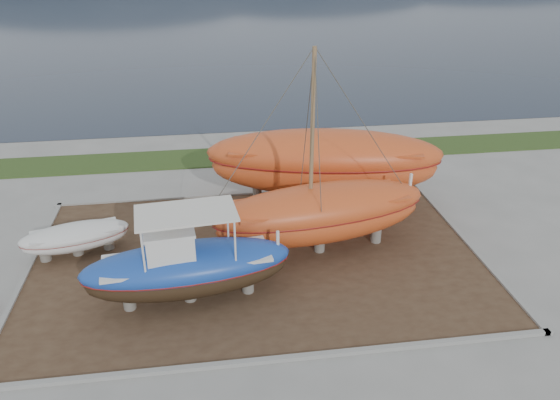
{
  "coord_description": "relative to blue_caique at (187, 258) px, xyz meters",
  "views": [
    {
      "loc": [
        -1.8,
        -15.12,
        12.08
      ],
      "look_at": [
        0.96,
        4.0,
        2.61
      ],
      "focal_mm": 35.0,
      "sensor_mm": 36.0,
      "label": 1
    }
  ],
  "objects": [
    {
      "name": "ground",
      "position": [
        2.71,
        -1.45,
        -1.85
      ],
      "size": [
        140.0,
        140.0,
        0.0
      ],
      "primitive_type": "plane",
      "color": "gray",
      "rests_on": "ground"
    },
    {
      "name": "dirt_patch",
      "position": [
        2.71,
        2.55,
        -1.82
      ],
      "size": [
        18.0,
        12.0,
        0.06
      ],
      "primitive_type": "cube",
      "color": "#422D1E",
      "rests_on": "ground"
    },
    {
      "name": "curb_frame",
      "position": [
        2.71,
        2.55,
        -1.77
      ],
      "size": [
        18.6,
        12.6,
        0.15
      ],
      "primitive_type": null,
      "color": "gray",
      "rests_on": "ground"
    },
    {
      "name": "grass_strip",
      "position": [
        2.71,
        14.05,
        -1.81
      ],
      "size": [
        44.0,
        3.0,
        0.08
      ],
      "primitive_type": "cube",
      "color": "#284219",
      "rests_on": "ground"
    },
    {
      "name": "sea",
      "position": [
        2.71,
        68.55,
        -1.85
      ],
      "size": [
        260.0,
        100.0,
        0.04
      ],
      "primitive_type": null,
      "color": "#1B2536",
      "rests_on": "ground"
    },
    {
      "name": "blue_caique",
      "position": [
        0.0,
        0.0,
        0.0
      ],
      "size": [
        7.61,
        3.05,
        3.58
      ],
      "primitive_type": null,
      "rotation": [
        0.0,
        0.0,
        0.1
      ],
      "color": "#1C47AE",
      "rests_on": "dirt_patch"
    },
    {
      "name": "white_dinghy",
      "position": [
        -4.64,
        3.85,
        -1.14
      ],
      "size": [
        4.6,
        2.62,
        1.3
      ],
      "primitive_type": null,
      "rotation": [
        0.0,
        0.0,
        0.24
      ],
      "color": "white",
      "rests_on": "dirt_patch"
    },
    {
      "name": "orange_sailboat",
      "position": [
        5.36,
        2.66,
        2.44
      ],
      "size": [
        9.37,
        4.08,
        8.46
      ],
      "primitive_type": null,
      "rotation": [
        0.0,
        0.0,
        0.16
      ],
      "color": "#C84A1E",
      "rests_on": "dirt_patch"
    },
    {
      "name": "orange_bare_hull",
      "position": [
        6.44,
        6.99,
        0.05
      ],
      "size": [
        11.63,
        5.26,
        3.68
      ],
      "primitive_type": null,
      "rotation": [
        0.0,
        0.0,
        -0.17
      ],
      "color": "#C84A1E",
      "rests_on": "dirt_patch"
    }
  ]
}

